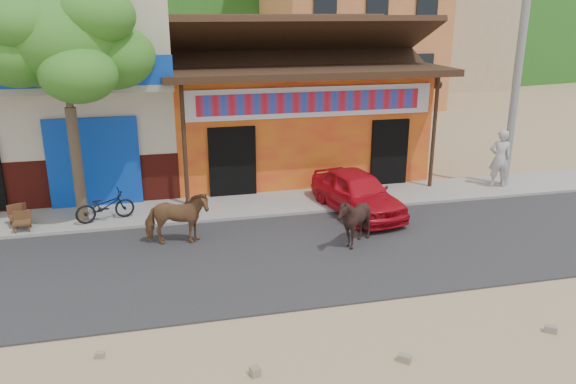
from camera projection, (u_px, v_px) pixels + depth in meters
name	position (u px, v px, depth m)	size (l,w,h in m)	color
ground	(306.00, 311.00, 10.68)	(120.00, 120.00, 0.00)	#9E825B
road	(278.00, 256.00, 12.99)	(60.00, 5.00, 0.04)	#28282B
sidewalk	(252.00, 206.00, 16.21)	(60.00, 2.00, 0.12)	gray
dance_club	(287.00, 118.00, 19.81)	(8.00, 6.00, 3.60)	orange
cafe_building	(56.00, 75.00, 17.64)	(7.00, 6.00, 7.00)	beige
apartment_front	(348.00, 0.00, 33.00)	(9.00, 9.00, 12.00)	#CC723F
apartment_rear	(438.00, 16.00, 40.84)	(8.00, 8.00, 10.00)	tan
tree	(70.00, 107.00, 14.07)	(3.00, 3.00, 6.00)	#2D721E
utility_pole	(520.00, 57.00, 16.75)	(0.24, 0.24, 8.00)	gray
cow_tan	(177.00, 218.00, 13.43)	(0.71, 1.55, 1.31)	brown
cow_dark	(354.00, 221.00, 13.32)	(1.03, 1.15, 1.27)	black
red_car	(357.00, 192.00, 15.53)	(1.42, 3.54, 1.20)	red
scooter	(105.00, 206.00, 14.80)	(0.53, 1.53, 0.80)	black
pedestrian	(500.00, 158.00, 17.52)	(0.67, 0.44, 1.83)	silver
cafe_chair_left	(18.00, 207.00, 14.42)	(0.47, 0.47, 1.01)	#50321A
cafe_chair_right	(21.00, 214.00, 14.09)	(0.42, 0.42, 0.89)	#50281A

